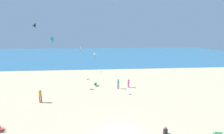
{
  "coord_description": "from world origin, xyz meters",
  "views": [
    {
      "loc": [
        -1.79,
        -13.17,
        8.38
      ],
      "look_at": [
        0.0,
        6.54,
        4.48
      ],
      "focal_mm": 27.27,
      "sensor_mm": 36.0,
      "label": 1
    }
  ],
  "objects_px": {
    "person_0": "(166,132)",
    "kite_black": "(35,25)",
    "person_1": "(118,83)",
    "beach_chair_mid_beach": "(96,85)",
    "person_3": "(129,82)",
    "kite_teal": "(52,39)",
    "person_2": "(40,95)",
    "kite_lime": "(95,54)",
    "kite_white": "(80,48)"
  },
  "relations": [
    {
      "from": "kite_lime",
      "to": "kite_white",
      "type": "bearing_deg",
      "value": 102.87
    },
    {
      "from": "person_2",
      "to": "kite_teal",
      "type": "relative_size",
      "value": 1.17
    },
    {
      "from": "kite_lime",
      "to": "kite_teal",
      "type": "distance_m",
      "value": 11.96
    },
    {
      "from": "kite_black",
      "to": "beach_chair_mid_beach",
      "type": "bearing_deg",
      "value": 2.62
    },
    {
      "from": "person_1",
      "to": "kite_black",
      "type": "height_order",
      "value": "kite_black"
    },
    {
      "from": "person_0",
      "to": "person_1",
      "type": "relative_size",
      "value": 0.51
    },
    {
      "from": "kite_white",
      "to": "person_2",
      "type": "bearing_deg",
      "value": -101.32
    },
    {
      "from": "person_3",
      "to": "kite_teal",
      "type": "xyz_separation_m",
      "value": [
        -12.93,
        6.56,
        6.63
      ]
    },
    {
      "from": "kite_lime",
      "to": "beach_chair_mid_beach",
      "type": "bearing_deg",
      "value": 89.66
    },
    {
      "from": "person_3",
      "to": "kite_black",
      "type": "bearing_deg",
      "value": 137.85
    },
    {
      "from": "beach_chair_mid_beach",
      "to": "person_0",
      "type": "relative_size",
      "value": 1.02
    },
    {
      "from": "person_2",
      "to": "kite_white",
      "type": "bearing_deg",
      "value": 149.54
    },
    {
      "from": "person_0",
      "to": "person_2",
      "type": "relative_size",
      "value": 0.46
    },
    {
      "from": "beach_chair_mid_beach",
      "to": "kite_lime",
      "type": "bearing_deg",
      "value": -42.54
    },
    {
      "from": "kite_teal",
      "to": "kite_white",
      "type": "relative_size",
      "value": 1.36
    },
    {
      "from": "kite_teal",
      "to": "kite_lime",
      "type": "bearing_deg",
      "value": -48.68
    },
    {
      "from": "beach_chair_mid_beach",
      "to": "person_2",
      "type": "xyz_separation_m",
      "value": [
        -6.8,
        -6.19,
        0.73
      ]
    },
    {
      "from": "beach_chair_mid_beach",
      "to": "person_2",
      "type": "bearing_deg",
      "value": -89.87
    },
    {
      "from": "person_2",
      "to": "kite_white",
      "type": "distance_m",
      "value": 18.05
    },
    {
      "from": "person_1",
      "to": "person_2",
      "type": "height_order",
      "value": "person_2"
    },
    {
      "from": "kite_black",
      "to": "kite_teal",
      "type": "bearing_deg",
      "value": 81.53
    },
    {
      "from": "person_2",
      "to": "kite_black",
      "type": "xyz_separation_m",
      "value": [
        -1.88,
        5.8,
        8.7
      ]
    },
    {
      "from": "beach_chair_mid_beach",
      "to": "kite_lime",
      "type": "relative_size",
      "value": 0.69
    },
    {
      "from": "person_0",
      "to": "kite_black",
      "type": "height_order",
      "value": "kite_black"
    },
    {
      "from": "person_3",
      "to": "kite_white",
      "type": "xyz_separation_m",
      "value": [
        -8.46,
        12.27,
        4.42
      ]
    },
    {
      "from": "person_3",
      "to": "kite_teal",
      "type": "relative_size",
      "value": 1.0
    },
    {
      "from": "beach_chair_mid_beach",
      "to": "kite_white",
      "type": "distance_m",
      "value": 12.54
    },
    {
      "from": "beach_chair_mid_beach",
      "to": "person_3",
      "type": "relative_size",
      "value": 0.55
    },
    {
      "from": "person_1",
      "to": "kite_lime",
      "type": "relative_size",
      "value": 1.34
    },
    {
      "from": "beach_chair_mid_beach",
      "to": "kite_white",
      "type": "height_order",
      "value": "kite_white"
    },
    {
      "from": "kite_lime",
      "to": "person_1",
      "type": "bearing_deg",
      "value": 28.39
    },
    {
      "from": "kite_teal",
      "to": "kite_white",
      "type": "bearing_deg",
      "value": 51.91
    },
    {
      "from": "person_2",
      "to": "kite_teal",
      "type": "height_order",
      "value": "kite_teal"
    },
    {
      "from": "kite_black",
      "to": "person_1",
      "type": "bearing_deg",
      "value": -6.39
    },
    {
      "from": "kite_teal",
      "to": "person_0",
      "type": "bearing_deg",
      "value": -55.12
    },
    {
      "from": "person_1",
      "to": "kite_white",
      "type": "height_order",
      "value": "kite_white"
    },
    {
      "from": "person_3",
      "to": "person_2",
      "type": "bearing_deg",
      "value": 163.95
    },
    {
      "from": "person_3",
      "to": "person_1",
      "type": "bearing_deg",
      "value": 157.19
    },
    {
      "from": "person_0",
      "to": "person_1",
      "type": "distance_m",
      "value": 12.78
    },
    {
      "from": "kite_lime",
      "to": "kite_black",
      "type": "xyz_separation_m",
      "value": [
        -8.66,
        3.2,
        3.96
      ]
    },
    {
      "from": "person_2",
      "to": "kite_teal",
      "type": "distance_m",
      "value": 13.23
    },
    {
      "from": "beach_chair_mid_beach",
      "to": "person_2",
      "type": "relative_size",
      "value": 0.47
    },
    {
      "from": "person_3",
      "to": "kite_black",
      "type": "height_order",
      "value": "kite_black"
    },
    {
      "from": "kite_black",
      "to": "kite_white",
      "type": "xyz_separation_m",
      "value": [
        5.32,
        11.4,
        -4.41
      ]
    },
    {
      "from": "person_2",
      "to": "kite_lime",
      "type": "height_order",
      "value": "kite_lime"
    },
    {
      "from": "person_0",
      "to": "person_1",
      "type": "bearing_deg",
      "value": 117.05
    },
    {
      "from": "person_0",
      "to": "kite_black",
      "type": "distance_m",
      "value": 22.15
    },
    {
      "from": "person_0",
      "to": "kite_teal",
      "type": "xyz_separation_m",
      "value": [
        -13.65,
        19.57,
        7.17
      ]
    },
    {
      "from": "person_1",
      "to": "kite_black",
      "type": "relative_size",
      "value": 1.4
    },
    {
      "from": "person_2",
      "to": "person_3",
      "type": "bearing_deg",
      "value": 93.34
    }
  ]
}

